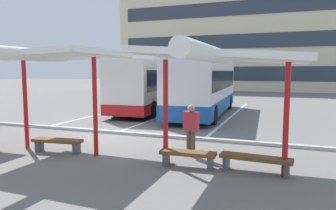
{
  "coord_description": "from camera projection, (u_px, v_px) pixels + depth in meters",
  "views": [
    {
      "loc": [
        6.76,
        -11.04,
        2.65
      ],
      "look_at": [
        1.72,
        2.45,
        1.09
      ],
      "focal_mm": 33.38,
      "sensor_mm": 36.0,
      "label": 1
    }
  ],
  "objects": [
    {
      "name": "ground_plane",
      "position": [
        109.0,
        136.0,
        12.92
      ],
      "size": [
        160.0,
        160.0,
        0.0
      ],
      "primitive_type": "plane",
      "color": "slate"
    },
    {
      "name": "terminal_building",
      "position": [
        239.0,
        32.0,
        46.5
      ],
      "size": [
        33.34,
        11.92,
        19.77
      ],
      "color": "beige",
      "rests_on": "ground"
    },
    {
      "name": "coach_bus_0",
      "position": [
        157.0,
        85.0,
        21.91
      ],
      "size": [
        3.45,
        12.04,
        3.63
      ],
      "color": "silver",
      "rests_on": "ground"
    },
    {
      "name": "coach_bus_1",
      "position": [
        204.0,
        88.0,
        18.96
      ],
      "size": [
        3.07,
        10.22,
        3.59
      ],
      "color": "silver",
      "rests_on": "ground"
    },
    {
      "name": "lane_stripe_0",
      "position": [
        120.0,
        110.0,
        21.6
      ],
      "size": [
        0.16,
        14.0,
        0.01
      ],
      "primitive_type": "cube",
      "color": "white",
      "rests_on": "ground"
    },
    {
      "name": "lane_stripe_1",
      "position": [
        172.0,
        112.0,
        20.24
      ],
      "size": [
        0.16,
        14.0,
        0.01
      ],
      "primitive_type": "cube",
      "color": "white",
      "rests_on": "ground"
    },
    {
      "name": "lane_stripe_2",
      "position": [
        233.0,
        115.0,
        18.89
      ],
      "size": [
        0.16,
        14.0,
        0.01
      ],
      "primitive_type": "cube",
      "color": "white",
      "rests_on": "ground"
    },
    {
      "name": "waiting_shelter_1",
      "position": [
        51.0,
        57.0,
        9.74
      ],
      "size": [
        3.79,
        5.06,
        3.31
      ],
      "color": "red",
      "rests_on": "ground"
    },
    {
      "name": "bench_1",
      "position": [
        58.0,
        142.0,
        10.18
      ],
      "size": [
        1.71,
        0.61,
        0.45
      ],
      "color": "brown",
      "rests_on": "ground"
    },
    {
      "name": "waiting_shelter_2",
      "position": [
        221.0,
        58.0,
        7.88
      ],
      "size": [
        4.22,
        5.28,
        3.26
      ],
      "color": "red",
      "rests_on": "ground"
    },
    {
      "name": "bench_2",
      "position": [
        188.0,
        155.0,
        8.63
      ],
      "size": [
        1.58,
        0.51,
        0.45
      ],
      "color": "brown",
      "rests_on": "ground"
    },
    {
      "name": "bench_3",
      "position": [
        256.0,
        160.0,
        8.14
      ],
      "size": [
        1.88,
        0.57,
        0.45
      ],
      "color": "brown",
      "rests_on": "ground"
    },
    {
      "name": "platform_kerb",
      "position": [
        114.0,
        132.0,
        13.33
      ],
      "size": [
        44.0,
        0.24,
        0.12
      ],
      "primitive_type": "cube",
      "color": "#ADADA8",
      "rests_on": "ground"
    },
    {
      "name": "waiting_passenger_1",
      "position": [
        191.0,
        127.0,
        9.71
      ],
      "size": [
        0.51,
        0.33,
        1.62
      ],
      "color": "brown",
      "rests_on": "ground"
    }
  ]
}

